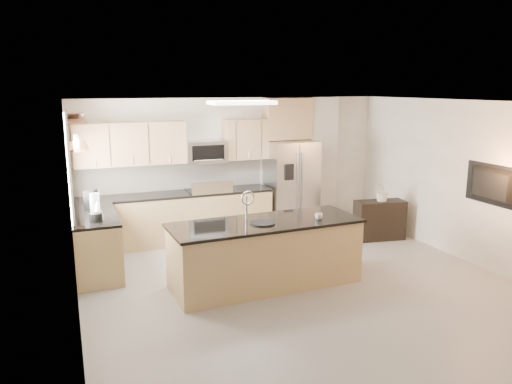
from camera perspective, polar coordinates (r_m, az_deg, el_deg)
name	(u,v)px	position (r m, az deg, el deg)	size (l,w,h in m)	color
floor	(308,292)	(7.11, 6.00, -11.34)	(6.50, 6.50, 0.00)	gray
ceiling	(313,103)	(6.54, 6.50, 10.09)	(6.00, 6.50, 0.02)	silver
wall_back	(233,166)	(9.65, -2.63, 2.99)	(6.00, 0.02, 2.60)	white
wall_front	(512,294)	(4.23, 27.18, -10.31)	(6.00, 0.02, 2.60)	white
wall_left	(72,223)	(5.99, -20.26, -3.36)	(0.02, 6.50, 2.60)	white
wall_right	(483,186)	(8.49, 24.55, 0.66)	(0.02, 6.50, 2.60)	white
back_counter	(175,217)	(9.21, -9.20, -2.86)	(3.55, 0.66, 1.44)	tan
left_counter	(96,244)	(8.00, -17.79, -5.66)	(0.66, 1.50, 0.92)	tan
range	(209,214)	(9.34, -5.43, -2.54)	(0.76, 0.64, 1.14)	black
upper_cabinets	(167,142)	(9.10, -10.17, 5.60)	(3.50, 0.33, 0.75)	tan
microwave	(206,152)	(9.24, -5.79, 4.61)	(0.76, 0.40, 0.40)	#B3B3B6
refrigerator	(291,186)	(9.77, 4.00, 0.65)	(0.92, 0.78, 1.78)	#B3B3B6
partition_column	(320,162)	(10.24, 7.36, 3.42)	(0.60, 0.30, 2.60)	beige
window	(69,168)	(7.73, -20.58, 2.61)	(0.04, 1.15, 1.65)	white
shelf_lower	(77,146)	(7.79, -19.82, 4.96)	(0.30, 1.20, 0.04)	#9C5B3E
shelf_upper	(75,121)	(7.76, -20.02, 7.67)	(0.30, 1.20, 0.04)	#9C5B3E
ceiling_fixture	(242,103)	(7.85, -1.64, 10.18)	(1.00, 0.50, 0.06)	white
island	(266,253)	(7.17, 1.10, -7.00)	(2.77, 1.10, 1.37)	tan
credenza	(379,220)	(9.59, 13.93, -3.13)	(0.91, 0.38, 0.73)	black
cup	(319,216)	(7.19, 7.18, -2.77)	(0.11, 0.11, 0.09)	white
platter	(263,223)	(6.92, 0.77, -3.56)	(0.35, 0.35, 0.02)	black
blender	(95,209)	(7.43, -17.90, -1.89)	(0.18, 0.18, 0.41)	black
kettle	(98,208)	(7.75, -17.64, -1.76)	(0.22, 0.22, 0.27)	#B3B3B6
coffee_maker	(91,200)	(8.21, -18.36, -0.88)	(0.22, 0.24, 0.31)	black
bowl	(74,115)	(8.03, -20.10, 8.28)	(0.41, 0.41, 0.10)	#B3B3B6
flower_vase	(383,185)	(9.42, 14.34, 0.76)	(0.54, 0.47, 0.60)	silver
television	(489,185)	(8.28, 25.12, 0.70)	(1.08, 0.14, 0.62)	black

